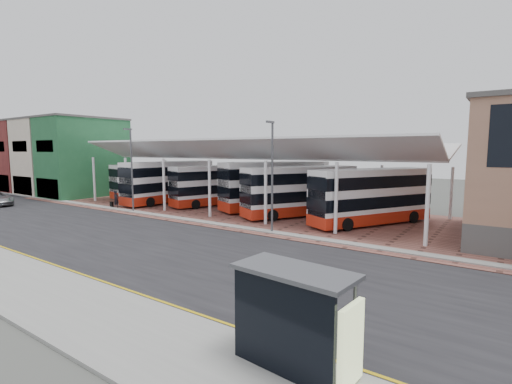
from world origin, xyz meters
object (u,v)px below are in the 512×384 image
bus_3 (275,186)px  bus_shelter (298,312)px  bus_1 (169,182)px  bus_2 (217,185)px  bus_4 (300,192)px  bus_0 (152,181)px  pedestrian (116,199)px  bus_5 (371,197)px

bus_3 → bus_shelter: size_ratio=3.30×
bus_1 → bus_2: bus_1 is taller
bus_2 → bus_4: 10.71m
bus_3 → bus_0: bearing=-153.1°
bus_1 → bus_3: 12.90m
bus_0 → pedestrian: size_ratio=5.81×
bus_3 → bus_5: 10.57m
bus_1 → bus_shelter: (27.81, -20.83, -0.54)m
bus_1 → bus_2: bearing=19.3°
bus_4 → bus_shelter: 24.30m
bus_5 → pedestrian: size_ratio=5.96×
bus_3 → bus_4: 4.33m
bus_0 → pedestrian: bearing=-52.5°
bus_1 → bus_0: bearing=162.6°
bus_0 → bus_4: size_ratio=0.98×
bus_4 → pedestrian: (-17.72, -6.77, -1.33)m
pedestrian → bus_shelter: 32.59m
bus_4 → bus_2: bearing=-155.4°
bus_4 → bus_5: bus_4 is taller
bus_5 → bus_shelter: bus_5 is taller
bus_0 → bus_shelter: size_ratio=2.96×
bus_2 → bus_3: (6.83, 1.04, 0.25)m
bus_0 → bus_5: bearing=6.7°
bus_3 → bus_1: bearing=-142.8°
bus_1 → pedestrian: bus_1 is taller
bus_3 → pedestrian: bus_3 is taller
bus_5 → bus_0: bearing=-154.4°
bus_2 → bus_4: bus_4 is taller
bus_2 → bus_5: 17.22m
bus_shelter → bus_3: bearing=127.9°
bus_0 → bus_4: 22.10m
bus_2 → bus_1: bearing=-146.8°
bus_2 → pedestrian: bearing=-114.6°
bus_3 → bus_5: bus_3 is taller
pedestrian → bus_shelter: (29.06, -14.71, 0.88)m
bus_3 → pedestrian: size_ratio=6.48×
bus_1 → pedestrian: size_ratio=6.38×
bus_2 → bus_3: bearing=26.5°
bus_1 → bus_4: (16.47, 0.65, -0.09)m
bus_2 → bus_shelter: bus_2 is taller
bus_1 → bus_shelter: bearing=-33.0°
bus_5 → pedestrian: bus_5 is taller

